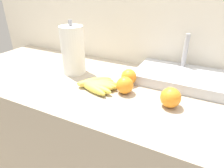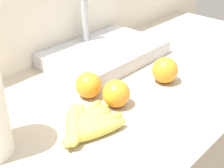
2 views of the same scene
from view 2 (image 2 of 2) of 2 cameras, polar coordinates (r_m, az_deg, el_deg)
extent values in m
cube|color=silver|center=(1.29, -14.72, -7.19)|extent=(2.33, 0.06, 1.30)
ellipsoid|color=#E0CC4C|center=(0.79, -3.06, -8.31)|extent=(0.18, 0.09, 0.03)
ellipsoid|color=#D9C74C|center=(0.80, -3.25, -7.69)|extent=(0.19, 0.06, 0.04)
ellipsoid|color=#E5C84C|center=(0.80, -4.07, -7.38)|extent=(0.18, 0.06, 0.04)
ellipsoid|color=#DBCB4C|center=(0.81, -4.25, -7.01)|extent=(0.20, 0.09, 0.04)
ellipsoid|color=#DFC24C|center=(0.82, -4.85, -6.68)|extent=(0.21, 0.12, 0.04)
ellipsoid|color=#EAC34C|center=(0.81, -6.10, -7.00)|extent=(0.16, 0.14, 0.04)
ellipsoid|color=#E6C44C|center=(0.81, -6.71, -6.95)|extent=(0.14, 0.15, 0.04)
sphere|color=orange|center=(0.89, 0.74, -1.70)|extent=(0.08, 0.08, 0.08)
sphere|color=orange|center=(1.02, 9.34, 2.42)|extent=(0.08, 0.08, 0.08)
sphere|color=orange|center=(0.94, -4.18, -0.19)|extent=(0.08, 0.08, 0.08)
cube|color=#B7BABF|center=(1.17, -1.32, 5.40)|extent=(0.43, 0.28, 0.05)
cylinder|color=#B2B2B7|center=(1.19, -4.84, 11.56)|extent=(0.02, 0.02, 0.17)
camera|label=1|loc=(0.90, 58.58, 12.49)|focal=31.48mm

